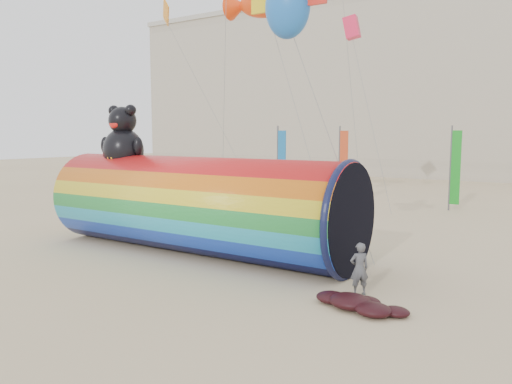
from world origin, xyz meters
The scene contains 6 objects.
ground centered at (0.00, 0.00, 0.00)m, with size 160.00×160.00×0.00m, color #CCB58C.
hotel_building centered at (-12.00, 45.95, 10.31)m, with size 60.40×15.40×20.60m.
windsock_assembly centered at (-1.41, 0.17, 1.99)m, with size 13.04×3.97×6.01m.
kite_handler centered at (5.96, -1.36, 0.78)m, with size 0.57×0.37×1.55m, color #4C4D52.
fabric_bundle centered at (6.41, -2.56, 0.17)m, with size 2.62×1.35×0.41m.
festival_banners centered at (-0.66, 15.02, 2.64)m, with size 10.13×4.80×5.20m.
Camera 1 is at (11.18, -14.81, 4.65)m, focal length 35.00 mm.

